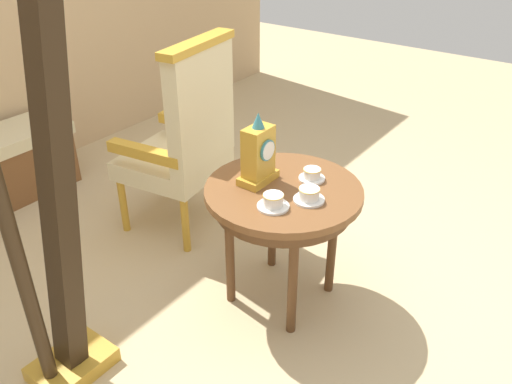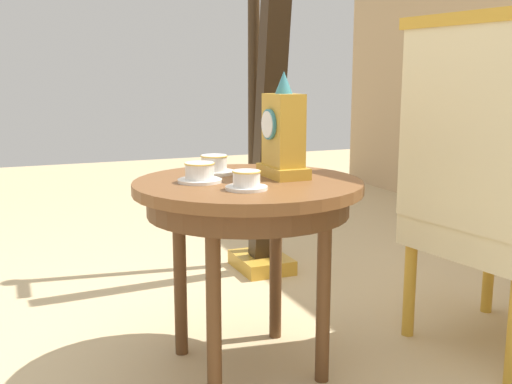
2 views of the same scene
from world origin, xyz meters
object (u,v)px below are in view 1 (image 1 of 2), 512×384
object	(u,v)px
teacup_right	(309,195)
mantel_clock	(258,155)
armchair	(185,137)
harp	(47,228)
side_table	(283,202)
teacup_left	(273,202)
teacup_center	(312,175)

from	to	relation	value
teacup_right	mantel_clock	size ratio (longest dim) A/B	0.41
armchair	harp	world-z (taller)	harp
side_table	teacup_right	world-z (taller)	teacup_right
teacup_left	teacup_right	distance (m)	0.17
teacup_center	armchair	bearing A→B (deg)	86.28
teacup_left	armchair	size ratio (longest dim) A/B	0.12
teacup_right	teacup_center	size ratio (longest dim) A/B	1.12
teacup_center	harp	distance (m)	1.16
side_table	teacup_left	bearing A→B (deg)	-161.12
teacup_left	teacup_right	size ratio (longest dim) A/B	1.01
side_table	teacup_right	bearing A→B (deg)	-100.27
teacup_left	teacup_right	xyz separation A→B (m)	(0.14, -0.09, -0.00)
teacup_right	armchair	size ratio (longest dim) A/B	0.12
harp	teacup_center	bearing A→B (deg)	-25.95
armchair	teacup_left	bearing A→B (deg)	-113.18
mantel_clock	side_table	bearing A→B (deg)	-82.10
mantel_clock	armchair	world-z (taller)	armchair
teacup_left	side_table	bearing A→B (deg)	18.88
mantel_clock	teacup_right	bearing A→B (deg)	-91.92
teacup_center	mantel_clock	size ratio (longest dim) A/B	0.36
armchair	teacup_center	bearing A→B (deg)	-93.72
teacup_left	armchair	bearing A→B (deg)	66.82
teacup_left	mantel_clock	world-z (taller)	mantel_clock
side_table	teacup_left	size ratio (longest dim) A/B	5.20
side_table	teacup_center	distance (m)	0.18
teacup_right	harp	xyz separation A→B (m)	(-0.87, 0.59, 0.07)
side_table	teacup_left	distance (m)	0.20
teacup_left	harp	world-z (taller)	harp
mantel_clock	armchair	xyz separation A→B (m)	(0.21, 0.66, -0.17)
mantel_clock	armchair	size ratio (longest dim) A/B	0.29
teacup_center	armchair	size ratio (longest dim) A/B	0.11
teacup_left	teacup_right	world-z (taller)	teacup_left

